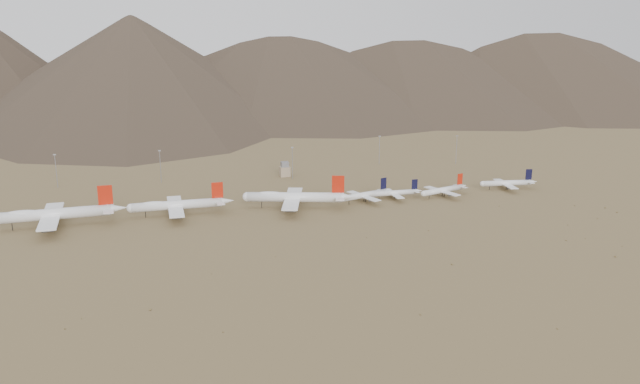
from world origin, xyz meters
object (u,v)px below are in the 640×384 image
object	(u,v)px
widebody_centre	(177,205)
control_tower	(285,170)
narrowbody_b	(396,193)
widebody_east	(295,197)
narrowbody_a	(365,195)
widebody_west	(54,214)

from	to	relation	value
widebody_centre	control_tower	distance (m)	128.93
widebody_centre	narrowbody_b	distance (m)	150.26
narrowbody_b	widebody_east	bearing A→B (deg)	-175.38
widebody_centre	narrowbody_a	bearing A→B (deg)	0.30
narrowbody_a	widebody_centre	bearing A→B (deg)	161.63
narrowbody_a	widebody_west	bearing A→B (deg)	163.28
widebody_west	control_tower	world-z (taller)	widebody_west
widebody_centre	narrowbody_a	size ratio (longest dim) A/B	1.57
control_tower	widebody_west	bearing A→B (deg)	-148.49
widebody_centre	narrowbody_b	bearing A→B (deg)	0.97
narrowbody_b	narrowbody_a	bearing A→B (deg)	-175.41
widebody_west	widebody_east	world-z (taller)	widebody_west
widebody_west	narrowbody_b	bearing A→B (deg)	-0.41
widebody_east	widebody_west	bearing A→B (deg)	-162.30
control_tower	widebody_east	bearing A→B (deg)	-97.85
narrowbody_a	narrowbody_b	distance (m)	23.26
widebody_west	widebody_centre	size ratio (longest dim) A/B	1.17
widebody_west	narrowbody_b	xyz separation A→B (m)	(222.73, 9.35, -3.85)
widebody_west	narrowbody_a	bearing A→B (deg)	-0.69
widebody_west	widebody_east	xyz separation A→B (m)	(148.64, 3.14, -0.36)
widebody_west	control_tower	distance (m)	189.92
widebody_east	control_tower	distance (m)	97.06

